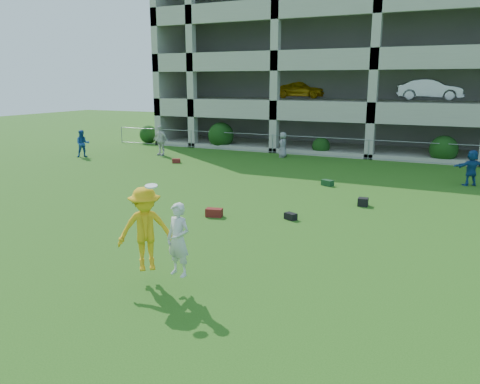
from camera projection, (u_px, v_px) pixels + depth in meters
The scene contains 14 objects.
ground at pixel (214, 283), 10.63m from camera, with size 100.00×100.00×0.00m, color #235114.
bystander_a at pixel (83, 144), 28.07m from camera, with size 0.79×0.62×1.63m, color #1F4591.
bystander_b at pixel (161, 140), 28.73m from camera, with size 1.09×0.45×1.86m, color silver.
bystander_c at pixel (283, 145), 28.01m from camera, with size 0.74×0.48×1.51m, color gray.
bystander_d at pixel (471, 168), 20.36m from camera, with size 1.47×0.47×1.58m, color navy.
bag_red_a at pixel (214, 213), 15.79m from camera, with size 0.55×0.30×0.28m, color #530E14.
bag_black_b at pixel (291, 216), 15.47m from camera, with size 0.40×0.25×0.22m, color black.
crate_d at pixel (363, 202), 17.14m from camera, with size 0.35×0.35×0.30m, color black.
bag_red_f at pixel (176, 161), 26.19m from camera, with size 0.45×0.28×0.24m, color #580F1C.
bag_green_g at pixel (328, 183), 20.49m from camera, with size 0.50×0.30×0.25m, color #13341B.
frisbee_contest at pixel (151, 231), 10.27m from camera, with size 1.95×1.33×2.02m.
parking_garage at pixel (395, 59), 33.64m from camera, with size 30.00×14.00×12.00m.
fence at pixel (368, 149), 27.22m from camera, with size 36.06×0.06×1.20m.
shrub_row at pixel (457, 136), 25.73m from camera, with size 34.38×2.52×3.50m.
Camera 1 is at (4.73, -8.68, 4.46)m, focal length 35.00 mm.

